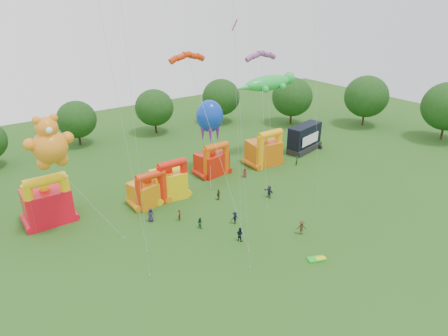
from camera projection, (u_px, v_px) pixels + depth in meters
ground at (317, 279)px, 42.95m from camera, size 160.00×160.00×0.00m
tree_ring at (310, 230)px, 40.28m from camera, size 121.72×123.80×12.07m
bouncy_castle_0 at (48, 203)px, 52.66m from camera, size 5.70×4.59×7.27m
bouncy_castle_1 at (149, 191)px, 57.52m from camera, size 5.47×4.77×5.45m
bouncy_castle_2 at (169, 182)px, 59.30m from camera, size 5.43×4.64×6.36m
bouncy_castle_3 at (213, 162)px, 67.11m from camera, size 5.54×4.76×5.85m
bouncy_castle_4 at (265, 151)px, 70.89m from camera, size 6.07×5.19×6.68m
stage_trailer at (305, 138)px, 77.18m from camera, size 8.56×4.77×5.19m
teddy_bear_kite at (81, 189)px, 48.42m from camera, size 8.47×7.95×15.62m
gecko_kite at (270, 115)px, 71.60m from camera, size 13.48×8.72×14.91m
octopus_kite at (210, 144)px, 65.25m from camera, size 6.63×8.87×12.41m
parafoil_kites at (222, 141)px, 48.97m from camera, size 24.46×15.39×29.92m
diamond_kites at (233, 108)px, 46.14m from camera, size 28.53×15.52×38.75m
folded_kite_bundle at (317, 259)px, 45.90m from camera, size 2.23×1.66×0.31m
spectator_0 at (151, 215)px, 53.41m from camera, size 0.97×0.64×1.96m
spectator_1 at (180, 215)px, 53.69m from camera, size 0.66×0.71×1.63m
spectator_2 at (200, 223)px, 52.01m from camera, size 0.83×0.91×1.52m
spectator_3 at (235, 218)px, 52.95m from camera, size 1.14×0.71×1.71m
spectator_4 at (218, 194)px, 59.12m from camera, size 1.09×0.82×1.71m
spectator_5 at (269, 192)px, 59.76m from camera, size 0.77×1.81×1.89m
spectator_6 at (245, 173)px, 66.39m from camera, size 0.92×0.78×1.60m
spectator_7 at (297, 161)px, 71.10m from camera, size 0.75×0.71×1.73m
spectator_8 at (240, 234)px, 49.27m from camera, size 0.95×1.07×1.83m
spectator_9 at (301, 227)px, 50.58m from camera, size 1.42×1.33×1.92m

